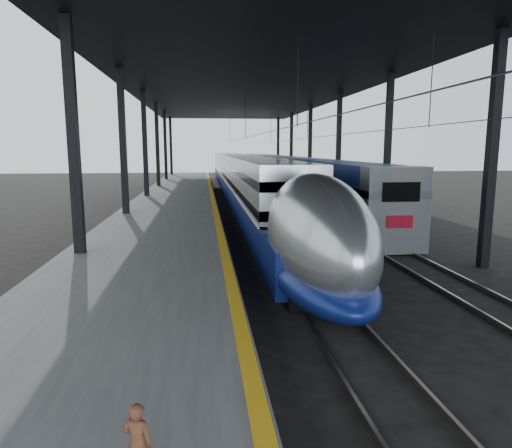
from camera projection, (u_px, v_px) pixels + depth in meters
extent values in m
plane|color=black|center=(259.00, 325.00, 12.18)|extent=(160.00, 160.00, 0.00)
cube|color=#4C4C4F|center=(173.00, 210.00, 31.29)|extent=(6.00, 80.00, 1.00)
cube|color=gold|center=(214.00, 202.00, 31.53)|extent=(0.30, 80.00, 0.01)
cube|color=slate|center=(242.00, 215.00, 31.91)|extent=(0.08, 80.00, 0.16)
cube|color=slate|center=(262.00, 214.00, 32.07)|extent=(0.08, 80.00, 0.16)
cube|color=slate|center=(312.00, 214.00, 32.48)|extent=(0.08, 80.00, 0.16)
cube|color=slate|center=(332.00, 213.00, 32.65)|extent=(0.08, 80.00, 0.16)
cube|color=black|center=(74.00, 153.00, 15.68)|extent=(0.35, 0.35, 9.00)
cube|color=black|center=(492.00, 153.00, 17.44)|extent=(0.35, 0.35, 9.00)
cube|color=black|center=(123.00, 151.00, 25.48)|extent=(0.35, 0.35, 9.00)
cube|color=black|center=(387.00, 151.00, 27.24)|extent=(0.35, 0.35, 9.00)
cube|color=black|center=(145.00, 151.00, 35.27)|extent=(0.35, 0.35, 9.00)
cube|color=black|center=(338.00, 151.00, 37.04)|extent=(0.35, 0.35, 9.00)
cube|color=black|center=(158.00, 150.00, 45.07)|extent=(0.35, 0.35, 9.00)
cube|color=black|center=(310.00, 150.00, 46.84)|extent=(0.35, 0.35, 9.00)
cube|color=black|center=(165.00, 150.00, 54.87)|extent=(0.35, 0.35, 9.00)
cube|color=black|center=(291.00, 150.00, 56.64)|extent=(0.35, 0.35, 9.00)
cube|color=black|center=(171.00, 150.00, 64.67)|extent=(0.35, 0.35, 9.00)
cube|color=black|center=(278.00, 150.00, 66.44)|extent=(0.35, 0.35, 9.00)
cube|color=black|center=(251.00, 79.00, 30.48)|extent=(18.00, 75.00, 0.45)
cylinder|color=slate|center=(252.00, 136.00, 31.11)|extent=(0.03, 74.00, 0.03)
cylinder|color=slate|center=(324.00, 136.00, 31.68)|extent=(0.03, 74.00, 0.03)
cube|color=#B5B8BD|center=(237.00, 174.00, 44.84)|extent=(2.74, 57.00, 3.78)
cube|color=navy|center=(239.00, 187.00, 43.56)|extent=(2.82, 62.00, 1.46)
cube|color=silver|center=(237.00, 178.00, 44.91)|extent=(2.83, 57.00, 0.09)
cube|color=black|center=(237.00, 163.00, 44.66)|extent=(2.78, 57.00, 0.40)
cube|color=black|center=(237.00, 174.00, 44.84)|extent=(2.78, 57.00, 0.40)
ellipsoid|color=#B5B8BD|center=(316.00, 235.00, 14.00)|extent=(2.74, 8.40, 3.78)
ellipsoid|color=navy|center=(315.00, 269.00, 14.18)|extent=(2.82, 8.40, 1.61)
ellipsoid|color=black|center=(342.00, 225.00, 11.33)|extent=(1.42, 2.20, 0.85)
cube|color=black|center=(314.00, 292.00, 14.30)|extent=(2.08, 2.60, 0.40)
cube|color=black|center=(247.00, 206.00, 35.85)|extent=(2.08, 2.60, 0.40)
cube|color=navy|center=(339.00, 192.00, 28.44)|extent=(2.78, 18.00, 3.77)
cube|color=gray|center=(394.00, 210.00, 20.21)|extent=(2.83, 1.20, 3.82)
cube|color=black|center=(401.00, 192.00, 19.46)|extent=(1.69, 0.06, 0.84)
cube|color=#AC0D1E|center=(400.00, 222.00, 19.67)|extent=(1.19, 0.06, 0.55)
cube|color=gray|center=(285.00, 175.00, 47.05)|extent=(2.78, 18.00, 3.77)
cube|color=gray|center=(261.00, 167.00, 65.67)|extent=(2.78, 18.00, 3.77)
cube|color=black|center=(373.00, 239.00, 22.85)|extent=(2.18, 2.40, 0.36)
cube|color=black|center=(290.00, 195.00, 44.41)|extent=(2.18, 2.40, 0.36)
imported|color=#522D1B|center=(138.00, 444.00, 4.96)|extent=(0.41, 0.33, 0.96)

